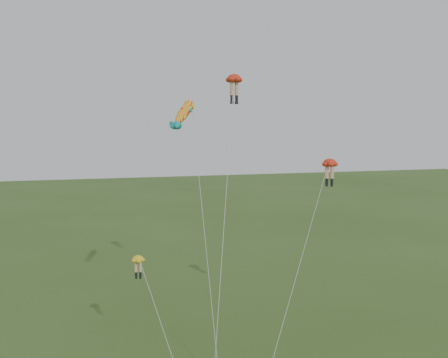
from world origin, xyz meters
name	(u,v)px	position (x,y,z in m)	size (l,w,h in m)	color
legs_kite_red_high	(234,85)	(2.64, 7.43, 20.81)	(5.14, 9.24, 21.72)	red
legs_kite_red_mid	(328,169)	(8.76, 2.67, 14.15)	(8.35, 6.11, 14.96)	red
legs_kite_yellow	(140,266)	(-5.80, 3.27, 7.54)	(2.80, 7.83, 8.24)	yellow
fish_kite	(184,114)	(-1.85, 5.97, 18.39)	(2.69, 8.69, 19.76)	yellow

